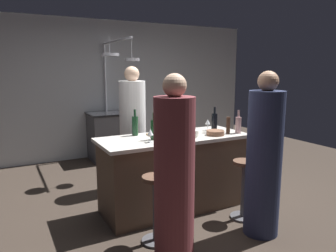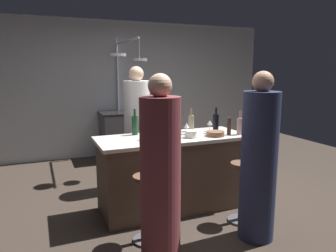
% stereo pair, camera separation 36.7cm
% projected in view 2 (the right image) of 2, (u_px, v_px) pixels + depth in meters
% --- Properties ---
extents(ground_plane, '(9.00, 9.00, 0.00)m').
position_uv_depth(ground_plane, '(173.00, 207.00, 3.96)').
color(ground_plane, '#382D26').
extents(back_wall, '(6.40, 0.16, 2.60)m').
position_uv_depth(back_wall, '(116.00, 89.00, 6.32)').
color(back_wall, '#B2B7BC').
rests_on(back_wall, ground_plane).
extents(kitchen_island, '(1.80, 0.72, 0.90)m').
position_uv_depth(kitchen_island, '(173.00, 172.00, 3.88)').
color(kitchen_island, brown).
rests_on(kitchen_island, ground_plane).
extents(stove_range, '(0.80, 0.64, 0.89)m').
position_uv_depth(stove_range, '(122.00, 135.00, 6.11)').
color(stove_range, '#47474C').
rests_on(stove_range, ground_plane).
extents(chef, '(0.36, 0.36, 1.73)m').
position_uv_depth(chef, '(137.00, 132.00, 4.55)').
color(chef, white).
rests_on(chef, ground_plane).
extents(bar_stool_left, '(0.28, 0.28, 0.68)m').
position_uv_depth(bar_stool_left, '(147.00, 205.00, 3.13)').
color(bar_stool_left, '#4C4C51').
rests_on(bar_stool_left, ground_plane).
extents(guest_left, '(0.35, 0.35, 1.66)m').
position_uv_depth(guest_left, '(160.00, 178.00, 2.74)').
color(guest_left, brown).
rests_on(guest_left, ground_plane).
extents(bar_stool_right, '(0.28, 0.28, 0.68)m').
position_uv_depth(bar_stool_right, '(241.00, 189.00, 3.54)').
color(bar_stool_right, '#4C4C51').
rests_on(bar_stool_right, ground_plane).
extents(guest_right, '(0.35, 0.35, 1.67)m').
position_uv_depth(guest_right, '(259.00, 163.00, 3.14)').
color(guest_right, '#262D4C').
rests_on(guest_right, ground_plane).
extents(overhead_pot_rack, '(0.59, 1.44, 2.17)m').
position_uv_depth(overhead_pot_rack, '(123.00, 73.00, 5.44)').
color(overhead_pot_rack, gray).
rests_on(overhead_pot_rack, ground_plane).
extents(potted_plant, '(0.36, 0.36, 0.52)m').
position_uv_depth(potted_plant, '(243.00, 154.00, 5.34)').
color(potted_plant, brown).
rests_on(potted_plant, ground_plane).
extents(cutting_board, '(0.32, 0.22, 0.02)m').
position_uv_depth(cutting_board, '(161.00, 134.00, 3.87)').
color(cutting_board, '#997047').
rests_on(cutting_board, kitchen_island).
extents(pepper_mill, '(0.05, 0.05, 0.21)m').
position_uv_depth(pepper_mill, '(229.00, 126.00, 3.86)').
color(pepper_mill, '#382319').
rests_on(pepper_mill, kitchen_island).
extents(wine_bottle_rose, '(0.07, 0.07, 0.29)m').
position_uv_depth(wine_bottle_rose, '(240.00, 126.00, 3.89)').
color(wine_bottle_rose, '#B78C8E').
rests_on(wine_bottle_rose, kitchen_island).
extents(wine_bottle_dark, '(0.07, 0.07, 0.32)m').
position_uv_depth(wine_bottle_dark, '(216.00, 123.00, 3.99)').
color(wine_bottle_dark, black).
rests_on(wine_bottle_dark, kitchen_island).
extents(wine_bottle_white, '(0.07, 0.07, 0.29)m').
position_uv_depth(wine_bottle_white, '(191.00, 123.00, 4.10)').
color(wine_bottle_white, gray).
rests_on(wine_bottle_white, kitchen_island).
extents(wine_bottle_red, '(0.07, 0.07, 0.31)m').
position_uv_depth(wine_bottle_red, '(151.00, 129.00, 3.62)').
color(wine_bottle_red, '#143319').
rests_on(wine_bottle_red, kitchen_island).
extents(wine_bottle_green, '(0.07, 0.07, 0.32)m').
position_uv_depth(wine_bottle_green, '(135.00, 125.00, 3.87)').
color(wine_bottle_green, '#193D23').
rests_on(wine_bottle_green, kitchen_island).
extents(wine_glass_by_chef, '(0.07, 0.07, 0.15)m').
position_uv_depth(wine_glass_by_chef, '(187.00, 126.00, 3.90)').
color(wine_glass_by_chef, silver).
rests_on(wine_glass_by_chef, kitchen_island).
extents(wine_glass_near_right_guest, '(0.07, 0.07, 0.15)m').
position_uv_depth(wine_glass_near_right_guest, '(210.00, 123.00, 4.10)').
color(wine_glass_near_right_guest, silver).
rests_on(wine_glass_near_right_guest, kitchen_island).
extents(wine_glass_near_left_guest, '(0.07, 0.07, 0.15)m').
position_uv_depth(wine_glass_near_left_guest, '(147.00, 132.00, 3.49)').
color(wine_glass_near_left_guest, silver).
rests_on(wine_glass_near_left_guest, kitchen_island).
extents(mixing_bowl_ceramic, '(0.14, 0.14, 0.08)m').
position_uv_depth(mixing_bowl_ceramic, '(191.00, 134.00, 3.73)').
color(mixing_bowl_ceramic, silver).
rests_on(mixing_bowl_ceramic, kitchen_island).
extents(mixing_bowl_wooden, '(0.22, 0.22, 0.06)m').
position_uv_depth(mixing_bowl_wooden, '(215.00, 134.00, 3.81)').
color(mixing_bowl_wooden, brown).
rests_on(mixing_bowl_wooden, kitchen_island).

